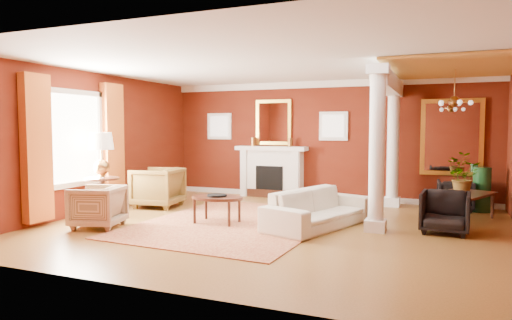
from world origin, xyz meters
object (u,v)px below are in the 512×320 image
at_px(coffee_table, 217,199).
at_px(side_table, 101,159).
at_px(armchair_leopard, 158,185).
at_px(dining_table, 462,199).
at_px(armchair_stripe, 98,204).
at_px(sofa, 319,202).

bearing_deg(coffee_table, side_table, -174.01).
bearing_deg(armchair_leopard, dining_table, 91.38).
height_order(armchair_leopard, armchair_stripe, armchair_leopard).
bearing_deg(side_table, sofa, 8.94).
bearing_deg(dining_table, armchair_stripe, 142.11).
xyz_separation_m(sofa, armchair_stripe, (-3.59, -1.51, -0.03)).
height_order(armchair_leopard, dining_table, armchair_leopard).
height_order(sofa, armchair_leopard, armchair_leopard).
relative_size(armchair_leopard, side_table, 0.58).
bearing_deg(armchair_stripe, dining_table, 101.64).
relative_size(coffee_table, side_table, 0.60).
distance_m(armchair_leopard, armchair_stripe, 2.17).
bearing_deg(coffee_table, armchair_leopard, 152.25).
xyz_separation_m(sofa, coffee_table, (-1.80, -0.41, 0.01)).
relative_size(armchair_leopard, coffee_table, 0.98).
distance_m(sofa, armchair_stripe, 3.90).
xyz_separation_m(armchair_stripe, side_table, (-0.62, 0.84, 0.73)).
distance_m(armchair_leopard, dining_table, 6.25).
height_order(sofa, coffee_table, sofa).
distance_m(armchair_stripe, coffee_table, 2.10).
height_order(armchair_stripe, side_table, side_table).
relative_size(sofa, coffee_table, 2.29).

